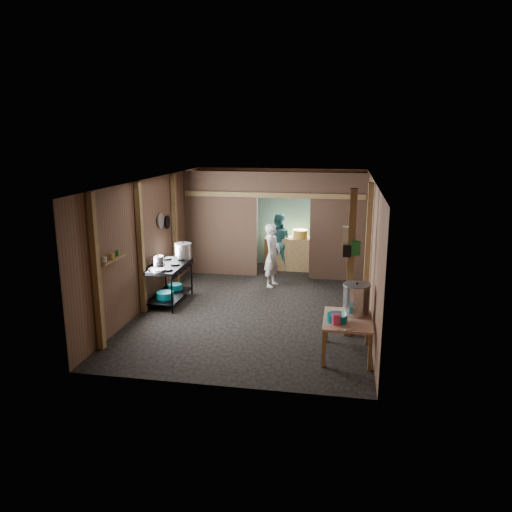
% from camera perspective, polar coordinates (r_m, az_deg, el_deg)
% --- Properties ---
extents(floor, '(4.50, 7.00, 0.00)m').
position_cam_1_polar(floor, '(10.43, 0.19, -5.62)').
color(floor, black).
rests_on(floor, ground).
extents(ceiling, '(4.50, 7.00, 0.00)m').
position_cam_1_polar(ceiling, '(9.88, 0.21, 8.75)').
color(ceiling, '#292724').
rests_on(ceiling, ground).
extents(wall_back, '(4.50, 0.00, 2.60)m').
position_cam_1_polar(wall_back, '(13.48, 2.79, 4.51)').
color(wall_back, brown).
rests_on(wall_back, ground).
extents(wall_front, '(4.50, 0.00, 2.60)m').
position_cam_1_polar(wall_front, '(6.78, -4.95, -4.90)').
color(wall_front, brown).
rests_on(wall_front, ground).
extents(wall_left, '(0.00, 7.00, 2.60)m').
position_cam_1_polar(wall_left, '(10.69, -11.77, 1.80)').
color(wall_left, brown).
rests_on(wall_left, ground).
extents(wall_right, '(0.00, 7.00, 2.60)m').
position_cam_1_polar(wall_right, '(9.95, 13.07, 0.84)').
color(wall_right, brown).
rests_on(wall_right, ground).
extents(partition_left, '(1.85, 0.10, 2.60)m').
position_cam_1_polar(partition_left, '(12.46, -4.06, 3.74)').
color(partition_left, brown).
rests_on(partition_left, floor).
extents(partition_right, '(1.35, 0.10, 2.60)m').
position_cam_1_polar(partition_right, '(12.09, 9.41, 3.27)').
color(partition_right, brown).
rests_on(partition_right, floor).
extents(partition_header, '(1.30, 0.10, 0.60)m').
position_cam_1_polar(partition_header, '(12.04, 3.22, 8.20)').
color(partition_header, brown).
rests_on(partition_header, wall_back).
extents(turquoise_panel, '(4.40, 0.06, 2.50)m').
position_cam_1_polar(turquoise_panel, '(13.43, 2.75, 4.26)').
color(turquoise_panel, '#76B5AB').
rests_on(turquoise_panel, wall_back).
extents(back_counter, '(1.20, 0.50, 0.85)m').
position_cam_1_polar(back_counter, '(13.08, 3.73, 0.30)').
color(back_counter, '#9B7948').
rests_on(back_counter, floor).
extents(wall_clock, '(0.20, 0.03, 0.20)m').
position_cam_1_polar(wall_clock, '(13.27, 3.84, 6.97)').
color(wall_clock, beige).
rests_on(wall_clock, wall_back).
extents(post_left_a, '(0.10, 0.12, 2.60)m').
position_cam_1_polar(post_left_a, '(8.37, -17.88, -1.89)').
color(post_left_a, '#9B7948').
rests_on(post_left_a, floor).
extents(post_left_b, '(0.10, 0.12, 2.60)m').
position_cam_1_polar(post_left_b, '(9.94, -13.09, 0.84)').
color(post_left_b, '#9B7948').
rests_on(post_left_b, floor).
extents(post_left_c, '(0.10, 0.12, 2.60)m').
position_cam_1_polar(post_left_c, '(11.77, -9.30, 2.99)').
color(post_left_c, '#9B7948').
rests_on(post_left_c, floor).
extents(post_right, '(0.10, 0.12, 2.60)m').
position_cam_1_polar(post_right, '(9.75, 12.71, 0.60)').
color(post_right, '#9B7948').
rests_on(post_right, floor).
extents(post_free, '(0.12, 0.12, 2.60)m').
position_cam_1_polar(post_free, '(8.67, 10.82, -0.93)').
color(post_free, '#9B7948').
rests_on(post_free, floor).
extents(cross_beam, '(4.40, 0.12, 0.12)m').
position_cam_1_polar(cross_beam, '(12.05, 1.99, 7.02)').
color(cross_beam, '#9B7948').
rests_on(cross_beam, wall_left).
extents(pan_lid_big, '(0.03, 0.34, 0.34)m').
position_cam_1_polar(pan_lid_big, '(10.98, -10.89, 4.01)').
color(pan_lid_big, gray).
rests_on(pan_lid_big, wall_left).
extents(pan_lid_small, '(0.03, 0.30, 0.30)m').
position_cam_1_polar(pan_lid_small, '(11.36, -10.15, 3.86)').
color(pan_lid_small, black).
rests_on(pan_lid_small, wall_left).
extents(wall_shelf, '(0.14, 0.80, 0.03)m').
position_cam_1_polar(wall_shelf, '(8.76, -16.25, -0.41)').
color(wall_shelf, '#9B7948').
rests_on(wall_shelf, wall_left).
extents(jar_white, '(0.07, 0.07, 0.10)m').
position_cam_1_polar(jar_white, '(8.53, -17.01, -0.39)').
color(jar_white, beige).
rests_on(jar_white, wall_shelf).
extents(jar_yellow, '(0.08, 0.08, 0.10)m').
position_cam_1_polar(jar_yellow, '(8.75, -16.28, -0.00)').
color(jar_yellow, '#B3862D').
rests_on(jar_yellow, wall_shelf).
extents(jar_green, '(0.06, 0.06, 0.10)m').
position_cam_1_polar(jar_green, '(8.94, -15.66, 0.33)').
color(jar_green, '#1B712E').
rests_on(jar_green, wall_shelf).
extents(bag_white, '(0.22, 0.15, 0.32)m').
position_cam_1_polar(bag_white, '(8.64, 10.62, 2.30)').
color(bag_white, beige).
rests_on(bag_white, post_free).
extents(bag_green, '(0.16, 0.12, 0.24)m').
position_cam_1_polar(bag_green, '(8.54, 11.38, 0.89)').
color(bag_green, '#1B712E').
rests_on(bag_green, post_free).
extents(bag_black, '(0.14, 0.10, 0.20)m').
position_cam_1_polar(bag_black, '(8.53, 10.42, 0.58)').
color(bag_black, black).
rests_on(bag_black, post_free).
extents(gas_range, '(0.72, 1.41, 0.83)m').
position_cam_1_polar(gas_range, '(10.62, -10.03, -3.13)').
color(gas_range, black).
rests_on(gas_range, floor).
extents(prep_table, '(0.76, 1.05, 0.62)m').
position_cam_1_polar(prep_table, '(8.18, 10.40, -9.14)').
color(prep_table, tan).
rests_on(prep_table, floor).
extents(stove_pot_large, '(0.45, 0.45, 0.36)m').
position_cam_1_polar(stove_pot_large, '(10.90, -8.36, 0.51)').
color(stove_pot_large, silver).
rests_on(stove_pot_large, gas_range).
extents(stove_pot_med, '(0.28, 0.28, 0.22)m').
position_cam_1_polar(stove_pot_med, '(10.46, -11.20, -0.59)').
color(stove_pot_med, silver).
rests_on(stove_pot_med, gas_range).
extents(frying_pan, '(0.44, 0.57, 0.07)m').
position_cam_1_polar(frying_pan, '(10.01, -11.20, -1.62)').
color(frying_pan, gray).
rests_on(frying_pan, gas_range).
extents(blue_tub_front, '(0.35, 0.35, 0.14)m').
position_cam_1_polar(blue_tub_front, '(10.46, -10.42, -4.45)').
color(blue_tub_front, '#06656D').
rests_on(blue_tub_front, gas_range).
extents(blue_tub_back, '(0.31, 0.31, 0.12)m').
position_cam_1_polar(blue_tub_back, '(11.02, -9.30, -3.52)').
color(blue_tub_back, '#06656D').
rests_on(blue_tub_back, gas_range).
extents(stock_pot, '(0.57, 0.57, 0.52)m').
position_cam_1_polar(stock_pot, '(8.24, 11.45, -4.92)').
color(stock_pot, silver).
rests_on(stock_pot, prep_table).
extents(wash_basin, '(0.37, 0.37, 0.12)m').
position_cam_1_polar(wash_basin, '(7.91, 9.31, -7.01)').
color(wash_basin, '#06656D').
rests_on(wash_basin, prep_table).
extents(pink_bucket, '(0.18, 0.18, 0.17)m').
position_cam_1_polar(pink_bucket, '(7.79, 9.20, -7.17)').
color(pink_bucket, '#C83661').
rests_on(pink_bucket, prep_table).
extents(knife, '(0.29, 0.14, 0.01)m').
position_cam_1_polar(knife, '(7.60, 10.34, -8.37)').
color(knife, silver).
rests_on(knife, prep_table).
extents(yellow_tub, '(0.39, 0.39, 0.22)m').
position_cam_1_polar(yellow_tub, '(12.94, 5.08, 2.54)').
color(yellow_tub, '#B3862D').
rests_on(yellow_tub, back_counter).
extents(cook, '(0.48, 0.61, 1.48)m').
position_cam_1_polar(cook, '(11.52, 1.91, 0.08)').
color(cook, silver).
rests_on(cook, floor).
extents(worker_back, '(0.73, 0.57, 1.49)m').
position_cam_1_polar(worker_back, '(12.97, 2.52, 1.65)').
color(worker_back, '#276566').
rests_on(worker_back, floor).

